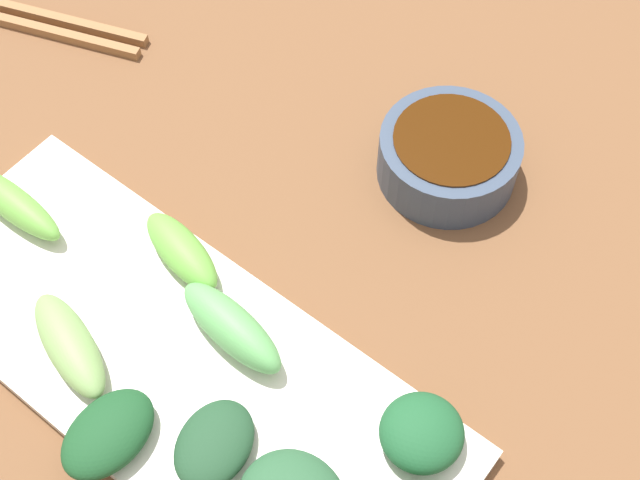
% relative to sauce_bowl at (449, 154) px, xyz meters
% --- Properties ---
extents(tabletop, '(2.10, 2.10, 0.02)m').
position_rel_sauce_bowl_xyz_m(tabletop, '(0.11, -0.03, -0.03)').
color(tabletop, brown).
rests_on(tabletop, ground).
extents(sauce_bowl, '(0.10, 0.10, 0.04)m').
position_rel_sauce_bowl_xyz_m(sauce_bowl, '(0.00, 0.00, 0.00)').
color(sauce_bowl, '#354458').
rests_on(sauce_bowl, tabletop).
extents(serving_plate, '(0.16, 0.39, 0.01)m').
position_rel_sauce_bowl_xyz_m(serving_plate, '(0.24, -0.05, -0.02)').
color(serving_plate, silver).
rests_on(serving_plate, tabletop).
extents(broccoli_stalk_0, '(0.05, 0.09, 0.02)m').
position_rel_sauce_bowl_xyz_m(broccoli_stalk_0, '(0.27, -0.10, 0.00)').
color(broccoli_stalk_0, '#769F56').
rests_on(broccoli_stalk_0, serving_plate).
extents(broccoli_stalk_2, '(0.02, 0.10, 0.02)m').
position_rel_sauce_bowl_xyz_m(broccoli_stalk_2, '(0.22, -0.22, 0.00)').
color(broccoli_stalk_2, '#67AD43').
rests_on(broccoli_stalk_2, serving_plate).
extents(broccoli_leafy_3, '(0.06, 0.06, 0.03)m').
position_rel_sauce_bowl_xyz_m(broccoli_leafy_3, '(0.19, 0.10, 0.00)').
color(broccoli_leafy_3, '#1C532C').
rests_on(broccoli_leafy_3, serving_plate).
extents(broccoli_leafy_5, '(0.07, 0.05, 0.02)m').
position_rel_sauce_bowl_xyz_m(broccoli_leafy_5, '(0.27, 0.01, -0.00)').
color(broccoli_leafy_5, '#1F4529').
rests_on(broccoli_leafy_5, serving_plate).
extents(broccoli_stalk_6, '(0.04, 0.09, 0.03)m').
position_rel_sauce_bowl_xyz_m(broccoli_stalk_6, '(0.20, -0.03, 0.00)').
color(broccoli_stalk_6, '#5DA95A').
rests_on(broccoli_stalk_6, serving_plate).
extents(broccoli_stalk_7, '(0.04, 0.08, 0.02)m').
position_rel_sauce_bowl_xyz_m(broccoli_stalk_7, '(0.18, -0.10, 0.00)').
color(broccoli_stalk_7, '#64AD40').
rests_on(broccoli_stalk_7, serving_plate).
extents(broccoli_leafy_8, '(0.06, 0.05, 0.02)m').
position_rel_sauce_bowl_xyz_m(broccoli_leafy_8, '(0.30, -0.04, 0.00)').
color(broccoli_leafy_8, '#184723').
rests_on(broccoli_leafy_8, serving_plate).
extents(chopsticks, '(0.10, 0.22, 0.01)m').
position_rel_sauce_bowl_xyz_m(chopsticks, '(0.09, -0.37, -0.02)').
color(chopsticks, olive).
rests_on(chopsticks, tabletop).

